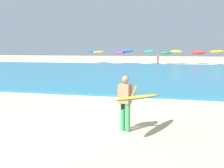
# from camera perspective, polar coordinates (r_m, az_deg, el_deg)

# --- Properties ---
(ground_plane) EXTENTS (160.00, 160.00, 0.00)m
(ground_plane) POSITION_cam_1_polar(r_m,az_deg,el_deg) (9.00, -15.20, -8.68)
(ground_plane) COLOR beige
(sea) EXTENTS (120.00, 28.00, 0.14)m
(sea) POSITION_cam_1_polar(r_m,az_deg,el_deg) (27.31, 4.26, 2.74)
(sea) COLOR teal
(sea) RESTS_ON ground
(surfer_with_board) EXTENTS (1.35, 2.38, 1.73)m
(surfer_with_board) POSITION_cam_1_polar(r_m,az_deg,el_deg) (7.62, 4.59, -3.43)
(surfer_with_board) COLOR #338E56
(surfer_with_board) RESTS_ON ground
(beach_umbrella_0) EXTENTS (2.15, 2.17, 2.47)m
(beach_umbrella_0) POSITION_cam_1_polar(r_m,az_deg,el_deg) (46.20, -4.21, 7.41)
(beach_umbrella_0) COLOR beige
(beach_umbrella_0) RESTS_ON ground
(beach_umbrella_1) EXTENTS (1.98, 2.00, 2.23)m
(beach_umbrella_1) POSITION_cam_1_polar(r_m,az_deg,el_deg) (43.89, -3.03, 7.19)
(beach_umbrella_1) COLOR beige
(beach_umbrella_1) RESTS_ON ground
(beach_umbrella_2) EXTENTS (1.90, 1.92, 2.09)m
(beach_umbrella_2) POSITION_cam_1_polar(r_m,az_deg,el_deg) (43.79, 1.89, 7.04)
(beach_umbrella_2) COLOR beige
(beach_umbrella_2) RESTS_ON ground
(beach_umbrella_3) EXTENTS (1.79, 1.81, 2.45)m
(beach_umbrella_3) POSITION_cam_1_polar(r_m,az_deg,el_deg) (43.17, 3.59, 7.41)
(beach_umbrella_3) COLOR beige
(beach_umbrella_3) RESTS_ON ground
(beach_umbrella_4) EXTENTS (1.86, 1.86, 2.25)m
(beach_umbrella_4) POSITION_cam_1_polar(r_m,az_deg,el_deg) (43.63, 8.42, 7.17)
(beach_umbrella_4) COLOR beige
(beach_umbrella_4) RESTS_ON ground
(beach_umbrella_5) EXTENTS (1.83, 1.84, 2.09)m
(beach_umbrella_5) POSITION_cam_1_polar(r_m,az_deg,el_deg) (42.93, 12.00, 6.80)
(beach_umbrella_5) COLOR beige
(beach_umbrella_5) RESTS_ON ground
(beach_umbrella_6) EXTENTS (1.95, 1.97, 2.32)m
(beach_umbrella_6) POSITION_cam_1_polar(r_m,az_deg,el_deg) (43.67, 14.21, 7.07)
(beach_umbrella_6) COLOR beige
(beach_umbrella_6) RESTS_ON ground
(beach_umbrella_7) EXTENTS (2.28, 2.31, 2.19)m
(beach_umbrella_7) POSITION_cam_1_polar(r_m,az_deg,el_deg) (45.00, 18.83, 6.62)
(beach_umbrella_7) COLOR beige
(beach_umbrella_7) RESTS_ON ground
(beach_umbrella_8) EXTENTS (2.25, 2.25, 2.31)m
(beach_umbrella_8) POSITION_cam_1_polar(r_m,az_deg,el_deg) (42.79, 22.55, 6.69)
(beach_umbrella_8) COLOR beige
(beach_umbrella_8) RESTS_ON ground
(beachgoer_near_row_left) EXTENTS (0.32, 0.20, 1.58)m
(beachgoer_near_row_left) POSITION_cam_1_polar(r_m,az_deg,el_deg) (41.26, 10.26, 5.46)
(beachgoer_near_row_left) COLOR #383842
(beachgoer_near_row_left) RESTS_ON ground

